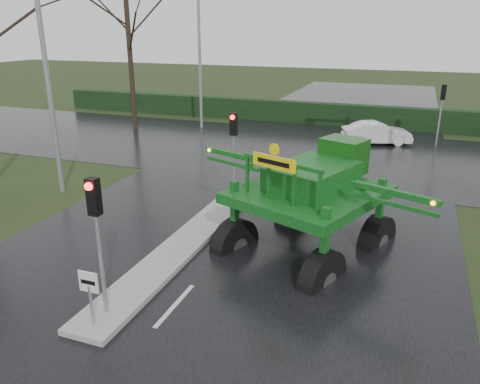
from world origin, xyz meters
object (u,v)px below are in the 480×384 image
(keep_left_sign, at_px, (89,290))
(crop_sprayer, at_px, (239,180))
(white_sedan, at_px, (375,144))
(traffic_signal_near, at_px, (96,218))
(traffic_signal_far, at_px, (442,101))
(traffic_signal_mid, at_px, (234,137))
(street_light_left_far, at_px, (203,36))
(street_light_left_near, at_px, (49,43))

(keep_left_sign, height_order, crop_sprayer, crop_sprayer)
(white_sedan, bearing_deg, crop_sprayer, 150.00)
(traffic_signal_near, xyz_separation_m, traffic_signal_far, (7.80, 21.02, 0.00))
(traffic_signal_mid, xyz_separation_m, crop_sprayer, (1.57, -3.61, -0.44))
(traffic_signal_far, height_order, street_light_left_far, street_light_left_far)
(traffic_signal_mid, relative_size, crop_sprayer, 0.46)
(keep_left_sign, bearing_deg, white_sedan, 77.87)
(keep_left_sign, relative_size, crop_sprayer, 0.18)
(traffic_signal_far, bearing_deg, street_light_left_near, 43.63)
(traffic_signal_near, height_order, traffic_signal_mid, same)
(traffic_signal_mid, bearing_deg, street_light_left_far, 118.86)
(white_sedan, bearing_deg, traffic_signal_mid, 139.88)
(street_light_left_near, height_order, street_light_left_far, same)
(traffic_signal_far, distance_m, crop_sprayer, 17.29)
(street_light_left_far, relative_size, crop_sprayer, 1.31)
(keep_left_sign, bearing_deg, crop_sprayer, 73.77)
(traffic_signal_mid, height_order, white_sedan, traffic_signal_mid)
(white_sedan, bearing_deg, traffic_signal_near, 148.24)
(traffic_signal_far, xyz_separation_m, white_sedan, (-3.34, -0.76, -2.59))
(keep_left_sign, distance_m, traffic_signal_near, 1.61)
(keep_left_sign, bearing_deg, street_light_left_near, 132.59)
(street_light_left_far, distance_m, white_sedan, 12.86)
(keep_left_sign, distance_m, crop_sprayer, 5.71)
(traffic_signal_near, xyz_separation_m, traffic_signal_mid, (0.00, 8.50, 0.00))
(traffic_signal_near, height_order, street_light_left_near, street_light_left_near)
(traffic_signal_far, bearing_deg, traffic_signal_mid, 58.07)
(traffic_signal_mid, bearing_deg, crop_sprayer, -66.52)
(traffic_signal_near, height_order, traffic_signal_far, same)
(traffic_signal_mid, height_order, crop_sprayer, crop_sprayer)
(traffic_signal_near, bearing_deg, white_sedan, 77.58)
(keep_left_sign, height_order, traffic_signal_mid, traffic_signal_mid)
(traffic_signal_near, bearing_deg, street_light_left_near, 134.53)
(traffic_signal_near, distance_m, traffic_signal_mid, 8.50)
(keep_left_sign, distance_m, traffic_signal_far, 22.93)
(traffic_signal_near, relative_size, traffic_signal_mid, 1.00)
(keep_left_sign, relative_size, traffic_signal_mid, 0.38)
(traffic_signal_mid, bearing_deg, traffic_signal_near, -90.00)
(traffic_signal_near, distance_m, street_light_left_near, 10.40)
(traffic_signal_near, bearing_deg, keep_left_sign, -90.00)
(street_light_left_far, bearing_deg, traffic_signal_near, -71.83)
(traffic_signal_far, distance_m, street_light_left_near, 20.58)
(keep_left_sign, xyz_separation_m, street_light_left_near, (-6.89, 7.50, 4.93))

